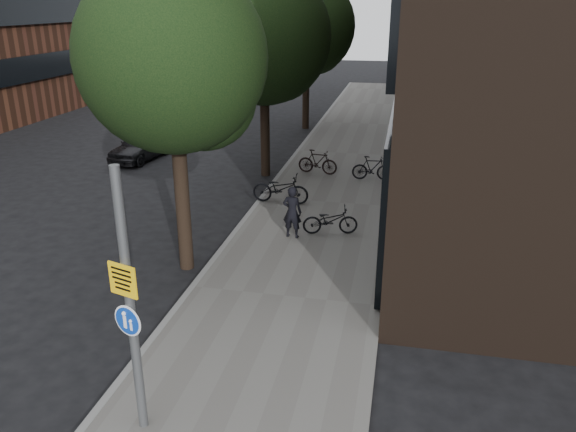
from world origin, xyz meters
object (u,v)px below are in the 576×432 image
(parked_bike_facade_near, at_px, (330,220))
(pedestrian, at_px, (292,212))
(signpost, at_px, (130,306))
(parked_car_near, at_px, (141,145))

(parked_bike_facade_near, bearing_deg, pedestrian, 100.61)
(signpost, bearing_deg, parked_car_near, 132.53)
(signpost, height_order, pedestrian, signpost)
(signpost, bearing_deg, pedestrian, 101.23)
(parked_bike_facade_near, bearing_deg, parked_car_near, 39.80)
(parked_bike_facade_near, xyz_separation_m, parked_car_near, (-9.29, 7.02, 0.07))
(signpost, distance_m, parked_car_near, 17.32)
(pedestrian, relative_size, parked_bike_facade_near, 0.95)
(signpost, relative_size, pedestrian, 2.84)
(signpost, distance_m, parked_bike_facade_near, 8.91)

